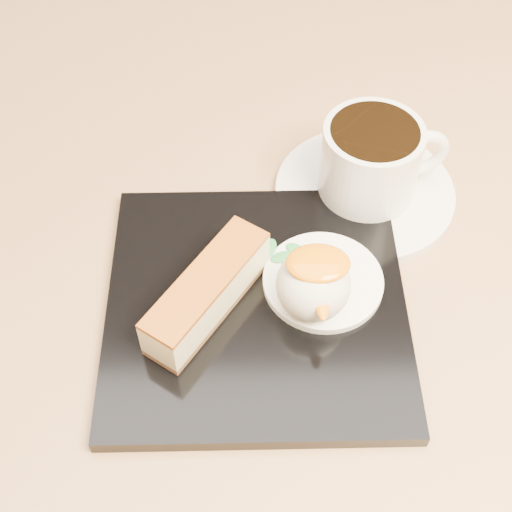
{
  "coord_description": "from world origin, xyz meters",
  "views": [
    {
      "loc": [
        -0.03,
        -0.31,
        1.17
      ],
      "look_at": [
        -0.03,
        0.01,
        0.76
      ],
      "focal_mm": 50.0,
      "sensor_mm": 36.0,
      "label": 1
    }
  ],
  "objects_px": {
    "cheesecake": "(207,292)",
    "ice_cream_scoop": "(313,285)",
    "coffee_cup": "(373,159)",
    "table": "(286,389)",
    "saucer": "(364,193)",
    "dessert_plate": "(256,305)"
  },
  "relations": [
    {
      "from": "cheesecake",
      "to": "saucer",
      "type": "xyz_separation_m",
      "value": [
        0.13,
        0.12,
        -0.03
      ]
    },
    {
      "from": "cheesecake",
      "to": "coffee_cup",
      "type": "relative_size",
      "value": 1.06
    },
    {
      "from": "ice_cream_scoop",
      "to": "coffee_cup",
      "type": "height_order",
      "value": "coffee_cup"
    },
    {
      "from": "cheesecake",
      "to": "dessert_plate",
      "type": "bearing_deg",
      "value": -47.36
    },
    {
      "from": "dessert_plate",
      "to": "cheesecake",
      "type": "relative_size",
      "value": 1.96
    },
    {
      "from": "ice_cream_scoop",
      "to": "table",
      "type": "bearing_deg",
      "value": 123.95
    },
    {
      "from": "saucer",
      "to": "coffee_cup",
      "type": "distance_m",
      "value": 0.04
    },
    {
      "from": "cheesecake",
      "to": "saucer",
      "type": "relative_size",
      "value": 0.75
    },
    {
      "from": "table",
      "to": "saucer",
      "type": "relative_size",
      "value": 5.33
    },
    {
      "from": "table",
      "to": "coffee_cup",
      "type": "bearing_deg",
      "value": 56.37
    },
    {
      "from": "saucer",
      "to": "ice_cream_scoop",
      "type": "bearing_deg",
      "value": -114.13
    },
    {
      "from": "cheesecake",
      "to": "ice_cream_scoop",
      "type": "height_order",
      "value": "ice_cream_scoop"
    },
    {
      "from": "cheesecake",
      "to": "saucer",
      "type": "height_order",
      "value": "cheesecake"
    },
    {
      "from": "ice_cream_scoop",
      "to": "coffee_cup",
      "type": "distance_m",
      "value": 0.13
    },
    {
      "from": "cheesecake",
      "to": "coffee_cup",
      "type": "height_order",
      "value": "coffee_cup"
    },
    {
      "from": "dessert_plate",
      "to": "cheesecake",
      "type": "xyz_separation_m",
      "value": [
        -0.04,
        -0.0,
        0.02
      ]
    },
    {
      "from": "coffee_cup",
      "to": "dessert_plate",
      "type": "bearing_deg",
      "value": -140.64
    },
    {
      "from": "coffee_cup",
      "to": "cheesecake",
      "type": "bearing_deg",
      "value": -148.37
    },
    {
      "from": "dessert_plate",
      "to": "cheesecake",
      "type": "bearing_deg",
      "value": -171.87
    },
    {
      "from": "table",
      "to": "ice_cream_scoop",
      "type": "height_order",
      "value": "ice_cream_scoop"
    },
    {
      "from": "ice_cream_scoop",
      "to": "dessert_plate",
      "type": "bearing_deg",
      "value": 172.87
    },
    {
      "from": "dessert_plate",
      "to": "ice_cream_scoop",
      "type": "height_order",
      "value": "ice_cream_scoop"
    }
  ]
}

